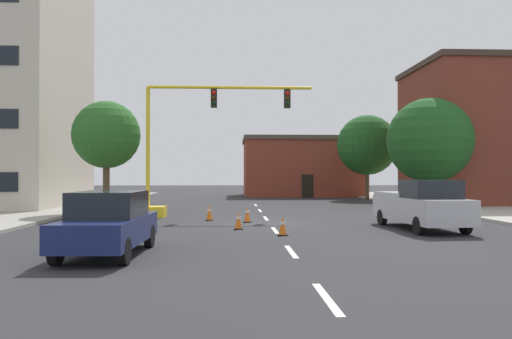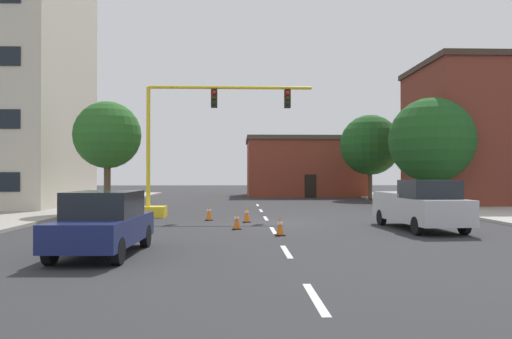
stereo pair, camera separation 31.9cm
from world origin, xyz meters
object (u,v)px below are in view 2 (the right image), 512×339
object	(u,v)px
traffic_signal_gantry	(172,173)
tree_right_far	(370,145)
sedan_navy_near_left	(103,223)
traffic_cone_roadside_b	(237,221)
pickup_truck_silver	(420,205)
traffic_cone_roadside_a	(209,213)
tree_left_near	(107,135)
traffic_cone_roadside_d	(280,226)
tree_right_mid	(432,140)
traffic_cone_roadside_c	(247,214)

from	to	relation	value
traffic_signal_gantry	tree_right_far	size ratio (longest dim) A/B	1.27
sedan_navy_near_left	traffic_cone_roadside_b	distance (m)	7.39
sedan_navy_near_left	pickup_truck_silver	bearing A→B (deg)	28.67
traffic_cone_roadside_a	traffic_cone_roadside_b	size ratio (longest dim) A/B	1.04
tree_left_near	traffic_cone_roadside_b	distance (m)	11.07
tree_right_far	sedan_navy_near_left	distance (m)	33.73
traffic_cone_roadside_d	tree_right_mid	bearing A→B (deg)	51.49
tree_right_far	traffic_cone_roadside_c	xyz separation A→B (m)	(-11.09, -20.49, -4.40)
tree_right_mid	tree_left_near	distance (m)	19.80
tree_left_near	sedan_navy_near_left	xyz separation A→B (m)	(3.46, -13.92, -3.46)
tree_left_near	traffic_cone_roadside_c	size ratio (longest dim) A/B	8.26
tree_left_near	tree_right_far	xyz separation A→B (m)	(18.62, 15.96, 0.43)
sedan_navy_near_left	tree_left_near	bearing A→B (deg)	103.95
traffic_cone_roadside_b	traffic_cone_roadside_d	world-z (taller)	traffic_cone_roadside_b
traffic_cone_roadside_a	traffic_cone_roadside_b	world-z (taller)	traffic_cone_roadside_a
tree_left_near	tree_right_mid	bearing A→B (deg)	11.23
traffic_cone_roadside_a	traffic_cone_roadside_c	world-z (taller)	traffic_cone_roadside_c
traffic_cone_roadside_b	traffic_cone_roadside_d	size ratio (longest dim) A/B	1.04
tree_right_mid	traffic_cone_roadside_c	distance (m)	15.08
sedan_navy_near_left	traffic_cone_roadside_b	size ratio (longest dim) A/B	6.38
tree_right_far	traffic_cone_roadside_a	world-z (taller)	tree_right_far
sedan_navy_near_left	traffic_cone_roadside_a	size ratio (longest dim) A/B	6.11
traffic_cone_roadside_a	tree_right_mid	bearing A→B (deg)	28.26
traffic_cone_roadside_b	tree_right_mid	bearing A→B (deg)	42.66
traffic_cone_roadside_b	traffic_cone_roadside_c	bearing A→B (deg)	81.46
traffic_cone_roadside_a	traffic_cone_roadside_d	world-z (taller)	traffic_cone_roadside_a
sedan_navy_near_left	tree_right_far	bearing A→B (deg)	63.09
traffic_cone_roadside_b	traffic_cone_roadside_c	size ratio (longest dim) A/B	0.95
tree_right_far	pickup_truck_silver	world-z (taller)	tree_right_far
tree_right_mid	traffic_cone_roadside_d	xyz separation A→B (m)	(-10.76, -13.52, -4.04)
sedan_navy_near_left	traffic_cone_roadside_a	xyz separation A→B (m)	(2.29, 10.42, -0.52)
tree_left_near	tree_right_far	world-z (taller)	tree_right_far
traffic_cone_roadside_d	traffic_cone_roadside_b	bearing A→B (deg)	125.97
traffic_cone_roadside_d	traffic_cone_roadside_c	bearing A→B (deg)	102.31
traffic_signal_gantry	traffic_cone_roadside_a	world-z (taller)	traffic_signal_gantry
traffic_signal_gantry	traffic_cone_roadside_b	world-z (taller)	traffic_signal_gantry
traffic_signal_gantry	traffic_cone_roadside_b	size ratio (longest dim) A/B	13.17
pickup_truck_silver	sedan_navy_near_left	xyz separation A→B (m)	(-10.94, -5.99, -0.09)
tree_right_mid	traffic_cone_roadside_b	world-z (taller)	tree_right_mid
traffic_signal_gantry	tree_left_near	bearing A→B (deg)	158.95
tree_right_mid	traffic_signal_gantry	bearing A→B (deg)	-161.44
pickup_truck_silver	tree_right_far	bearing A→B (deg)	79.98
tree_right_far	sedan_navy_near_left	bearing A→B (deg)	-116.91
tree_right_mid	traffic_cone_roadside_d	world-z (taller)	tree_right_mid
traffic_signal_gantry	traffic_cone_roadside_a	distance (m)	3.48
tree_left_near	pickup_truck_silver	world-z (taller)	tree_left_near
tree_right_far	sedan_navy_near_left	size ratio (longest dim) A/B	1.62
traffic_signal_gantry	traffic_cone_roadside_a	size ratio (longest dim) A/B	12.61
tree_right_mid	pickup_truck_silver	xyz separation A→B (m)	(-5.01, -11.79, -3.40)
tree_right_mid	tree_right_far	distance (m)	12.14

